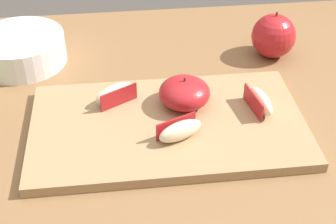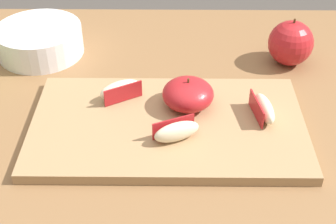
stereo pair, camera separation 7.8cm
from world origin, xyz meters
TOP-DOWN VIEW (x-y plane):
  - dining_table at (0.00, 0.00)m, footprint 1.14×0.87m
  - cutting_board at (0.05, -0.02)m, footprint 0.45×0.25m
  - apple_half_skin_up at (0.09, 0.03)m, footprint 0.09×0.09m
  - apple_wedge_near_knife at (0.21, 0.00)m, footprint 0.04×0.08m
  - apple_wedge_back at (0.07, -0.06)m, footprint 0.08×0.05m
  - apple_wedge_front at (-0.03, 0.05)m, footprint 0.08×0.06m
  - whole_apple_crimson at (0.29, 0.20)m, footprint 0.09×0.09m
  - ceramic_fruit_bowl at (-0.21, 0.23)m, footprint 0.17×0.17m

SIDE VIEW (x-z plane):
  - dining_table at x=0.00m, z-range 0.27..1.03m
  - cutting_board at x=0.05m, z-range 0.76..0.78m
  - ceramic_fruit_bowl at x=-0.21m, z-range 0.76..0.82m
  - apple_wedge_near_knife at x=0.21m, z-range 0.78..0.81m
  - apple_wedge_back at x=0.07m, z-range 0.78..0.81m
  - apple_wedge_front at x=-0.03m, z-range 0.78..0.81m
  - apple_half_skin_up at x=0.09m, z-range 0.78..0.83m
  - whole_apple_crimson at x=0.29m, z-range 0.76..0.85m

